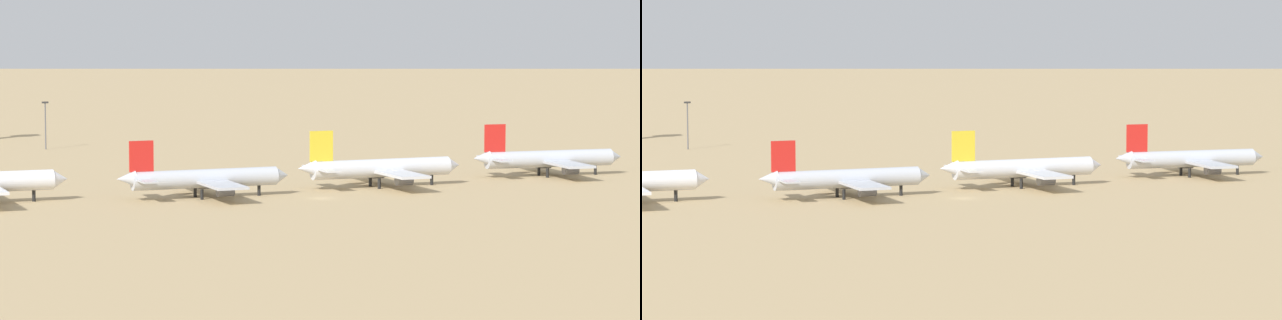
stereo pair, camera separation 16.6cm
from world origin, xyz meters
TOP-DOWN VIEW (x-y plane):
  - ground at (0.00, 0.00)m, footprint 4000.00×4000.00m
  - ridge_east at (515.91, 921.84)m, footprint 374.05×345.53m
  - parked_jet_red_3 at (-22.48, 9.87)m, footprint 37.65×31.54m
  - parked_jet_yellow_4 at (19.87, 13.62)m, footprint 39.10×32.74m
  - parked_jet_red_5 at (66.00, 19.20)m, footprint 38.02×32.15m
  - light_pole_mid at (-25.71, 134.92)m, footprint 1.80×0.50m

SIDE VIEW (x-z plane):
  - ground at x=0.00m, z-range 0.00..0.00m
  - parked_jet_red_3 at x=-22.48m, z-range -2.15..10.32m
  - parked_jet_red_5 at x=66.00m, z-range -2.16..10.39m
  - parked_jet_yellow_4 at x=19.87m, z-range -2.23..10.72m
  - light_pole_mid at x=-25.71m, z-range 1.17..14.46m
  - ridge_east at x=515.91m, z-range 0.00..65.62m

